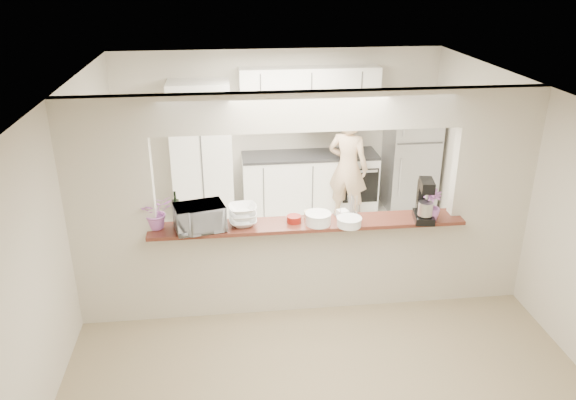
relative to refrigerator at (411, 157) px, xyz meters
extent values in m
plane|color=gray|center=(-2.05, -2.65, -0.85)|extent=(6.00, 6.00, 0.00)
cube|color=beige|center=(-2.05, -1.10, -0.84)|extent=(5.00, 2.90, 0.01)
cube|color=beige|center=(-4.10, -2.65, 0.40)|extent=(0.90, 0.15, 2.50)
cube|color=beige|center=(0.00, -2.65, 0.40)|extent=(0.90, 0.15, 2.50)
cube|color=beige|center=(-2.05, -2.65, 1.45)|extent=(3.20, 0.15, 0.40)
cube|color=beige|center=(-2.05, -2.65, -0.32)|extent=(3.20, 0.15, 1.05)
cube|color=brown|center=(-2.05, -2.70, 0.22)|extent=(3.40, 0.38, 0.04)
cube|color=white|center=(-3.25, 0.05, 0.20)|extent=(0.90, 0.60, 2.10)
cube|color=white|center=(-1.60, 0.05, -0.40)|extent=(2.10, 0.60, 0.90)
cube|color=#2C2C2E|center=(-1.60, 0.05, 0.07)|extent=(2.10, 0.62, 0.04)
cube|color=white|center=(-1.60, 0.18, 1.02)|extent=(2.10, 0.35, 0.75)
cube|color=black|center=(-1.35, 0.07, 0.59)|extent=(0.75, 0.45, 0.12)
cube|color=black|center=(-0.85, -0.25, -0.35)|extent=(0.55, 0.02, 0.55)
cube|color=#ACACB1|center=(0.00, 0.00, 0.00)|extent=(0.75, 0.70, 1.70)
imported|color=#D06EB0|center=(-3.65, -2.65, 0.42)|extent=(0.42, 0.39, 0.37)
cylinder|color=black|center=(-3.45, -2.58, 0.38)|extent=(0.07, 0.07, 0.28)
cylinder|color=black|center=(-3.45, -2.58, 0.57)|extent=(0.03, 0.03, 0.10)
cylinder|color=black|center=(-3.45, -2.63, 0.36)|extent=(0.06, 0.06, 0.23)
cylinder|color=black|center=(-3.45, -2.63, 0.51)|extent=(0.02, 0.02, 0.08)
imported|color=#A7A8AC|center=(-3.20, -2.75, 0.38)|extent=(0.57, 0.45, 0.28)
imported|color=white|center=(-2.75, -2.69, 0.35)|extent=(0.32, 0.32, 0.22)
cylinder|color=white|center=(-1.95, -2.76, 0.30)|extent=(0.27, 0.27, 0.12)
cylinder|color=white|center=(-1.95, -2.76, 0.36)|extent=(0.28, 0.28, 0.01)
cylinder|color=white|center=(-1.63, -2.84, 0.28)|extent=(0.26, 0.26, 0.09)
cylinder|color=white|center=(-1.63, -2.84, 0.33)|extent=(0.27, 0.27, 0.01)
cylinder|color=maroon|center=(-2.20, -2.68, 0.28)|extent=(0.16, 0.16, 0.07)
cylinder|color=beige|center=(-2.00, -2.57, 0.27)|extent=(0.15, 0.15, 0.07)
cube|color=silver|center=(-1.60, -2.60, 0.25)|extent=(0.29, 0.22, 0.02)
cube|color=white|center=(-1.60, -2.60, 0.29)|extent=(0.13, 0.13, 0.07)
cube|color=black|center=(-0.80, -2.80, 0.28)|extent=(0.26, 0.35, 0.08)
cube|color=black|center=(-0.78, -2.69, 0.49)|extent=(0.15, 0.13, 0.34)
cube|color=black|center=(-0.80, -2.81, 0.65)|extent=(0.18, 0.29, 0.11)
cylinder|color=#B7B7BC|center=(-0.81, -2.87, 0.41)|extent=(0.16, 0.16, 0.15)
imported|color=#CB6DC7|center=(-0.73, -2.80, 0.42)|extent=(0.26, 0.26, 0.35)
imported|color=beige|center=(-1.09, -0.38, 0.00)|extent=(0.74, 0.67, 1.69)
camera|label=1|loc=(-2.91, -8.11, 2.82)|focal=35.00mm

